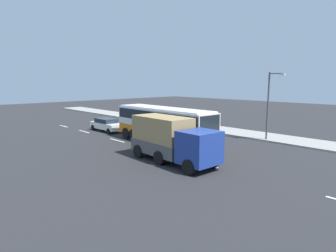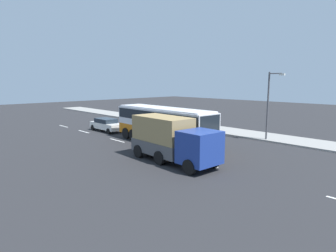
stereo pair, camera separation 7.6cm
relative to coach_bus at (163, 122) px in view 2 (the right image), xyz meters
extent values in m
plane|color=#28282B|center=(-0.06, 0.43, -2.06)|extent=(120.00, 120.00, 0.00)
cube|color=gray|center=(-0.06, 9.70, -1.98)|extent=(80.00, 4.00, 0.15)
cube|color=white|center=(-16.44, -2.22, -2.05)|extent=(2.40, 0.16, 0.01)
cube|color=white|center=(-10.99, -2.22, -2.05)|extent=(2.40, 0.16, 0.01)
cube|color=white|center=(-4.20, -2.22, -2.05)|extent=(2.40, 0.16, 0.01)
cube|color=white|center=(-0.54, -2.22, -2.05)|extent=(2.40, 0.16, 0.01)
cube|color=white|center=(6.62, -2.22, -2.05)|extent=(2.40, 0.16, 0.01)
cube|color=orange|center=(0.01, 0.00, -1.02)|extent=(11.04, 2.86, 0.98)
cube|color=silver|center=(0.01, 0.00, 0.30)|extent=(11.04, 2.86, 1.66)
cube|color=black|center=(0.01, 0.00, 0.53)|extent=(10.82, 2.88, 0.91)
cube|color=black|center=(5.43, -0.19, 0.39)|extent=(0.20, 2.29, 1.33)
cube|color=silver|center=(0.01, 0.00, 1.19)|extent=(10.59, 2.69, 0.12)
cylinder|color=black|center=(3.92, 1.06, -1.51)|extent=(1.11, 0.34, 1.10)
cylinder|color=black|center=(3.84, -1.32, -1.51)|extent=(1.11, 0.34, 1.10)
cylinder|color=black|center=(-3.03, 1.30, -1.51)|extent=(1.11, 0.34, 1.10)
cylinder|color=black|center=(-3.11, -1.08, -1.51)|extent=(1.11, 0.34, 1.10)
cylinder|color=black|center=(-4.23, 1.34, -1.51)|extent=(1.11, 0.34, 1.10)
cylinder|color=black|center=(-4.31, -1.04, -1.51)|extent=(1.11, 0.34, 1.10)
cube|color=navy|center=(7.40, -3.64, -0.54)|extent=(2.27, 2.40, 2.08)
cube|color=#4C4C4F|center=(3.74, -3.48, -1.13)|extent=(4.83, 2.51, 0.90)
cube|color=#997F51|center=(3.74, -3.48, 0.20)|extent=(4.64, 2.41, 1.76)
cylinder|color=black|center=(7.63, -2.54, -1.58)|extent=(0.97, 0.32, 0.96)
cylinder|color=black|center=(7.54, -4.75, -1.58)|extent=(0.97, 0.32, 0.96)
cylinder|color=black|center=(4.78, -2.42, -1.58)|extent=(0.97, 0.32, 0.96)
cylinder|color=black|center=(4.68, -4.63, -1.58)|extent=(0.97, 0.32, 0.96)
cylinder|color=black|center=(2.32, -2.32, -1.58)|extent=(0.97, 0.32, 0.96)
cylinder|color=black|center=(2.23, -4.53, -1.58)|extent=(0.97, 0.32, 0.96)
cube|color=white|center=(-9.39, -0.17, -1.40)|extent=(4.71, 1.75, 0.67)
cube|color=#1E2833|center=(-9.53, -0.17, -0.83)|extent=(2.59, 1.60, 0.47)
cylinder|color=black|center=(-7.69, 0.66, -1.74)|extent=(0.64, 0.20, 0.64)
cylinder|color=black|center=(-7.68, -0.99, -1.74)|extent=(0.64, 0.20, 0.64)
cylinder|color=black|center=(-11.09, 0.65, -1.74)|extent=(0.64, 0.20, 0.64)
cylinder|color=black|center=(-11.09, -1.00, -1.74)|extent=(0.64, 0.20, 0.64)
cylinder|color=black|center=(-2.46, 8.44, -1.52)|extent=(0.14, 0.14, 0.76)
cylinder|color=black|center=(-2.56, 8.31, -1.52)|extent=(0.14, 0.14, 0.76)
cylinder|color=#2672B2|center=(-2.51, 8.37, -0.86)|extent=(0.32, 0.32, 0.57)
sphere|color=brown|center=(-2.51, 8.37, -0.47)|extent=(0.21, 0.21, 0.21)
cylinder|color=brown|center=(-3.59, 8.17, -1.51)|extent=(0.14, 0.14, 0.79)
cylinder|color=brown|center=(-3.72, 8.09, -1.51)|extent=(0.14, 0.14, 0.79)
cylinder|color=#338C4C|center=(-3.65, 8.13, -0.82)|extent=(0.32, 0.32, 0.59)
sphere|color=#9E7051|center=(-3.65, 8.13, -0.42)|extent=(0.21, 0.21, 0.21)
cylinder|color=#47474C|center=(5.71, 8.17, 1.27)|extent=(0.16, 0.16, 6.36)
cylinder|color=#47474C|center=(6.31, 8.17, 4.30)|extent=(1.21, 0.10, 0.10)
cube|color=silver|center=(6.92, 8.17, 4.20)|extent=(0.50, 0.24, 0.16)
camera|label=1|loc=(18.89, -17.12, 3.57)|focal=30.57mm
camera|label=2|loc=(18.84, -17.18, 3.57)|focal=30.57mm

